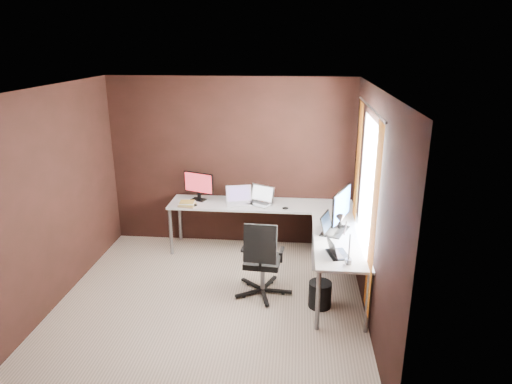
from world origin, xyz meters
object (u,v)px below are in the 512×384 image
monitor_right (341,207)px  wastebasket (320,294)px  desk_lamp (343,233)px  office_chair (262,273)px  drawer_pedestal (328,244)px  laptop_silver (260,200)px  laptop_white (239,200)px  laptop_black_small (336,251)px  laptop_black_big (330,228)px  monitor_left (199,185)px  book_stack (187,204)px

monitor_right → wastebasket: 1.09m
monitor_right → wastebasket: size_ratio=1.93×
desk_lamp → office_chair: desk_lamp is taller
drawer_pedestal → monitor_right: (0.10, -0.49, 0.72)m
monitor_right → wastebasket: monitor_right is taller
monitor_right → laptop_silver: 1.40m
drawer_pedestal → monitor_right: monitor_right is taller
laptop_white → wastebasket: (1.13, -1.45, -0.63)m
drawer_pedestal → laptop_black_small: 1.32m
laptop_silver → laptop_black_big: (0.95, -0.97, -0.00)m
drawer_pedestal → laptop_silver: size_ratio=1.30×
monitor_left → laptop_white: (0.61, -0.09, -0.18)m
monitor_right → laptop_silver: monitor_right is taller
monitor_right → laptop_black_big: size_ratio=1.45×
monitor_right → book_stack: monitor_right is taller
monitor_left → laptop_silver: size_ratio=0.99×
laptop_black_big → book_stack: 2.11m
drawer_pedestal → laptop_white: laptop_white is taller
laptop_white → desk_lamp: 2.18m
laptop_white → laptop_silver: bearing=-10.0°
drawer_pedestal → book_stack: bearing=175.7°
laptop_white → laptop_black_big: (1.25, -0.94, -0.00)m
monitor_left → desk_lamp: size_ratio=0.88×
laptop_black_small → monitor_right: bearing=-22.2°
office_chair → monitor_right: bearing=27.7°
laptop_silver → laptop_black_big: 1.36m
laptop_black_big → monitor_left: bearing=79.9°
laptop_black_small → laptop_black_big: bearing=-12.1°
laptop_black_small → book_stack: (-1.99, 1.38, -0.01)m
laptop_black_big → laptop_black_small: laptop_black_big is taller
laptop_silver → wastebasket: size_ratio=1.49×
laptop_white → laptop_black_small: (1.27, -1.58, -0.01)m
laptop_black_small → office_chair: bearing=54.1°
drawer_pedestal → monitor_right: 0.88m
monitor_right → office_chair: 1.26m
monitor_left → laptop_black_small: bearing=-21.5°
book_stack → office_chair: 1.63m
laptop_silver → laptop_black_big: bearing=-18.2°
monitor_left → laptop_black_big: bearing=-9.0°
drawer_pedestal → office_chair: bearing=-133.1°
laptop_black_small → office_chair: office_chair is taller
monitor_left → monitor_right: size_ratio=0.77×
laptop_silver → office_chair: (0.14, -1.26, -0.50)m
monitor_right → laptop_silver: bearing=73.9°
laptop_silver → book_stack: size_ratio=1.89×
laptop_black_big → laptop_black_small: 0.63m
laptop_white → wastebasket: 1.94m
desk_lamp → laptop_silver: bearing=97.9°
monitor_left → office_chair: (1.05, -1.33, -0.68)m
drawer_pedestal → laptop_black_big: (-0.02, -0.60, 0.48)m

